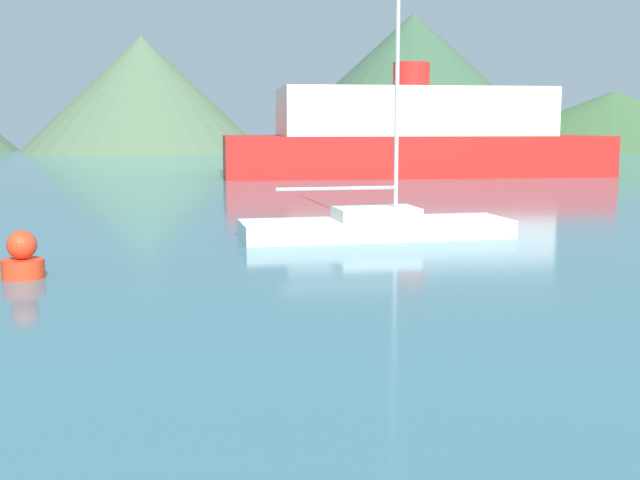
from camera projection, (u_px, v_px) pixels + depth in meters
sailboat_inner at (376, 224)px, 22.54m from camera, size 7.86×3.46×10.97m
ferry_distant at (410, 137)px, 51.13m from camera, size 24.45×11.48×7.06m
buoy_marker at (23, 258)px, 16.56m from camera, size 0.87×0.87×1.00m
hill_central at (143, 94)px, 95.81m from camera, size 28.99×28.99×13.66m
hill_east at (413, 82)px, 102.75m from camera, size 38.41×38.41×17.27m
hill_far_east at (613, 120)px, 105.84m from camera, size 39.29×39.29×7.60m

